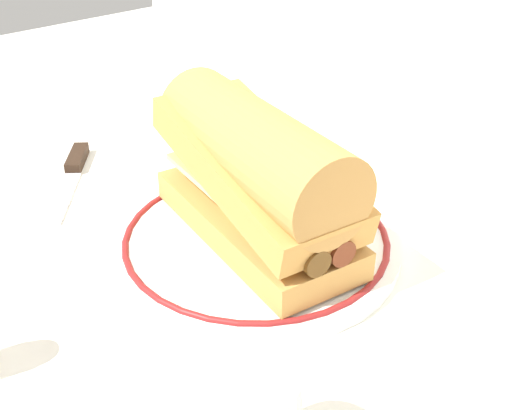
% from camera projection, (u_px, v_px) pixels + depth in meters
% --- Properties ---
extents(ground_plane, '(1.50, 1.50, 0.00)m').
position_uv_depth(ground_plane, '(222.00, 254.00, 0.58)').
color(ground_plane, white).
extents(plate, '(0.25, 0.25, 0.01)m').
position_uv_depth(plate, '(256.00, 241.00, 0.58)').
color(plate, white).
rests_on(plate, ground_plane).
extents(sausage_sandwich, '(0.22, 0.11, 0.12)m').
position_uv_depth(sausage_sandwich, '(256.00, 173.00, 0.55)').
color(sausage_sandwich, '#CB9148').
rests_on(sausage_sandwich, plate).
extents(butter_knife, '(0.13, 0.11, 0.01)m').
position_uv_depth(butter_knife, '(71.00, 175.00, 0.69)').
color(butter_knife, silver).
rests_on(butter_knife, ground_plane).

